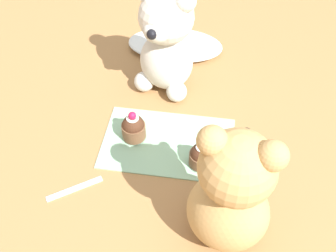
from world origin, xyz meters
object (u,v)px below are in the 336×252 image
Objects in this scene: teddy_bear_tan at (231,195)px; teddy_bear_cream at (166,42)px; teaspoon at (75,188)px; cupcake_near_tan_bear at (201,156)px; cupcake_near_cream_bear at (133,127)px.

teddy_bear_cream is at bearing -56.79° from teddy_bear_tan.
teddy_bear_cream is 2.32× the size of teaspoon.
teddy_bear_tan is 0.18m from cupcake_near_tan_bear.
teaspoon is (-0.24, -0.09, -0.03)m from cupcake_near_tan_bear.
teddy_bear_tan is 3.73× the size of cupcake_near_cream_bear.
cupcake_near_cream_bear is 0.17m from teaspoon.
cupcake_near_tan_bear is 0.58× the size of teaspoon.
teaspoon is (-0.09, -0.14, -0.03)m from cupcake_near_cream_bear.
teddy_bear_tan is at bearing -69.08° from cupcake_near_tan_bear.
cupcake_near_cream_bear is at bearing -87.05° from teddy_bear_cream.
teddy_bear_tan reaches higher than cupcake_near_cream_bear.
teddy_bear_tan is at bearing 136.59° from teaspoon.
cupcake_near_tan_bear is at bearing -18.70° from cupcake_near_cream_bear.
cupcake_near_tan_bear is (-0.05, 0.14, -0.09)m from teddy_bear_tan.
cupcake_near_tan_bear is 0.26m from teaspoon.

